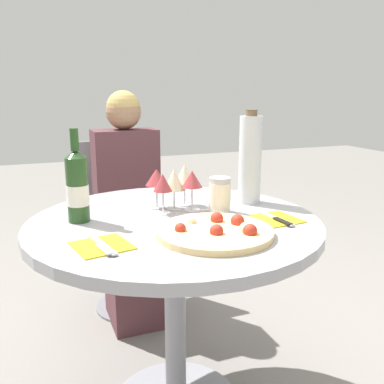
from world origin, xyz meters
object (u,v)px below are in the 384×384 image
pizza_large (216,231)px  tall_carafe (250,159)px  seated_diner (130,219)px  dining_table (175,257)px  chair_behind_diner (125,227)px  wine_bottle (77,187)px

pizza_large → tall_carafe: bearing=47.6°
seated_diner → pizza_large: 0.98m
dining_table → chair_behind_diner: chair_behind_diner is taller
seated_diner → wine_bottle: size_ratio=3.79×
dining_table → wine_bottle: (-0.30, 0.09, 0.26)m
dining_table → pizza_large: (0.07, -0.20, 0.15)m
seated_diner → tall_carafe: bearing=116.5°
chair_behind_diner → pizza_large: size_ratio=2.54×
dining_table → seated_diner: seated_diner is taller
seated_diner → tall_carafe: seated_diner is taller
dining_table → wine_bottle: size_ratio=3.21×
dining_table → seated_diner: size_ratio=0.85×
chair_behind_diner → wine_bottle: 0.96m
wine_bottle → seated_diner: bearing=63.8°
dining_table → tall_carafe: bearing=16.7°
dining_table → tall_carafe: size_ratio=2.78×
pizza_large → tall_carafe: tall_carafe is taller
tall_carafe → pizza_large: bearing=-132.4°
seated_diner → tall_carafe: 0.82m
pizza_large → wine_bottle: 0.49m
pizza_large → tall_carafe: size_ratio=1.00×
tall_carafe → wine_bottle: bearing=-179.3°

